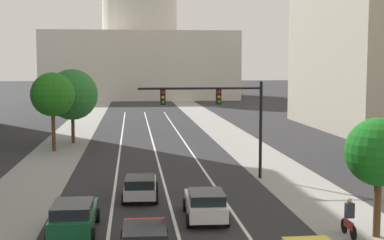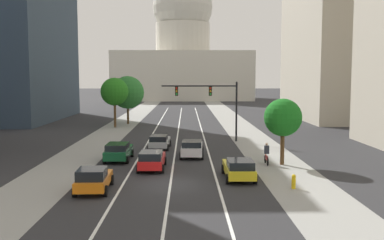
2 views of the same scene
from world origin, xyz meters
The scene contains 16 objects.
ground_plane centered at (0.00, 40.00, 0.00)m, with size 400.00×400.00×0.00m, color #2B2B2D.
sidewalk_left centered at (-8.28, 35.00, 0.01)m, with size 4.45×130.00×0.01m, color gray.
sidewalk_right centered at (8.28, 35.00, 0.01)m, with size 4.45×130.00×0.01m, color gray.
lane_stripe_left centered at (-3.03, 25.00, 0.01)m, with size 0.16×90.00×0.01m, color white.
lane_stripe_center centered at (0.00, 25.00, 0.01)m, with size 0.16×90.00×0.01m, color white.
lane_stripe_right centered at (3.03, 25.00, 0.01)m, with size 0.16×90.00×0.01m, color white.
capitol_building centered at (0.00, 109.30, 13.67)m, with size 41.02×26.64×38.73m.
car_red centered at (-1.52, 4.48, 0.77)m, with size 1.99×4.41×1.48m.
car_green centered at (-4.54, 8.14, 0.79)m, with size 2.04×4.53×1.48m.
car_white centered at (1.51, 9.68, 0.78)m, with size 2.12×4.35×1.47m.
car_silver centered at (-1.53, 14.01, 0.74)m, with size 2.07×4.22×1.38m.
traffic_signal_mast centered at (3.78, 18.88, 4.61)m, with size 8.04×0.39×6.34m.
cyclist centered at (7.30, 6.31, 0.85)m, with size 0.36×1.70×1.72m.
street_tree_near_right centered at (8.51, 6.22, 3.69)m, with size 2.93×2.93×5.19m.
street_tree_near_left centered at (-7.51, 36.65, 4.61)m, with size 4.77×4.77×7.00m.
street_tree_mid_left centered at (-8.66, 32.04, 4.86)m, with size 3.77×3.77×6.76m.
Camera 1 is at (-1.94, -16.03, 7.42)m, focal length 51.70 mm.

